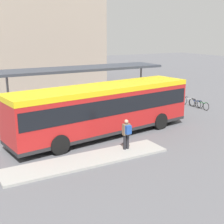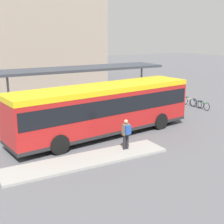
{
  "view_description": "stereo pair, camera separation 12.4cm",
  "coord_description": "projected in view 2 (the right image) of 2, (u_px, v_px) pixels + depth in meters",
  "views": [
    {
      "loc": [
        -8.67,
        -16.34,
        6.2
      ],
      "look_at": [
        0.59,
        0.0,
        1.39
      ],
      "focal_mm": 50.0,
      "sensor_mm": 36.0,
      "label": 1
    },
    {
      "loc": [
        -8.56,
        -16.4,
        6.2
      ],
      "look_at": [
        0.59,
        0.0,
        1.39
      ],
      "focal_mm": 50.0,
      "sensor_mm": 36.0,
      "label": 2
    }
  ],
  "objects": [
    {
      "name": "ground_plane",
      "position": [
        104.0,
        135.0,
        19.46
      ],
      "size": [
        120.0,
        120.0,
        0.0
      ],
      "primitive_type": "plane",
      "color": "#5B5B60"
    },
    {
      "name": "bicycle_green",
      "position": [
        203.0,
        105.0,
        25.77
      ],
      "size": [
        0.48,
        1.59,
        0.69
      ],
      "rotation": [
        0.0,
        0.0,
        -1.6
      ],
      "color": "black",
      "rests_on": "ground_plane"
    },
    {
      "name": "city_bus",
      "position": [
        104.0,
        107.0,
        19.01
      ],
      "size": [
        12.14,
        4.09,
        3.1
      ],
      "rotation": [
        0.0,
        0.0,
        0.13
      ],
      "color": "red",
      "rests_on": "ground_plane"
    },
    {
      "name": "bicycle_white",
      "position": [
        189.0,
        101.0,
        27.13
      ],
      "size": [
        0.48,
        1.74,
        0.75
      ],
      "rotation": [
        0.0,
        0.0,
        -1.45
      ],
      "color": "black",
      "rests_on": "ground_plane"
    },
    {
      "name": "pedestrian_waiting",
      "position": [
        126.0,
        132.0,
        16.48
      ],
      "size": [
        0.4,
        0.42,
        1.65
      ],
      "rotation": [
        0.0,
        0.0,
        1.56
      ],
      "color": "#232328",
      "rests_on": "curb_island"
    },
    {
      "name": "bicycle_blue",
      "position": [
        197.0,
        103.0,
        26.51
      ],
      "size": [
        0.48,
        1.56,
        0.67
      ],
      "rotation": [
        0.0,
        0.0,
        -1.47
      ],
      "color": "black",
      "rests_on": "ground_plane"
    },
    {
      "name": "station_shelter",
      "position": [
        82.0,
        69.0,
        23.2
      ],
      "size": [
        12.73,
        2.9,
        3.68
      ],
      "color": "#383D47",
      "rests_on": "ground_plane"
    },
    {
      "name": "curb_island",
      "position": [
        87.0,
        160.0,
        15.48
      ],
      "size": [
        8.5,
        1.8,
        0.12
      ],
      "color": "#9E9E99",
      "rests_on": "ground_plane"
    }
  ]
}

